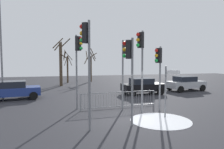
{
  "coord_description": "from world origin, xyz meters",
  "views": [
    {
      "loc": [
        -3.8,
        -10.84,
        3.25
      ],
      "look_at": [
        -0.27,
        3.52,
        2.15
      ],
      "focal_mm": 34.52,
      "sensor_mm": 36.0,
      "label": 1
    }
  ],
  "objects_px": {
    "traffic_light_mid_right": "(87,51)",
    "bare_tree_centre": "(91,66)",
    "traffic_light_rear_left": "(125,59)",
    "bare_tree_right": "(61,62)",
    "direction_sign_post": "(167,89)",
    "car_blue_near": "(15,90)",
    "street_lamp": "(1,37)",
    "traffic_light_rear_right": "(159,64)",
    "traffic_light_mid_left": "(78,55)",
    "traffic_light_foreground_right": "(141,53)",
    "traffic_light_foreground_left": "(129,62)",
    "car_black_far": "(143,86)",
    "car_silver_mid": "(186,83)",
    "bare_tree_left": "(68,68)"
  },
  "relations": [
    {
      "from": "traffic_light_foreground_left",
      "to": "traffic_light_foreground_right",
      "type": "bearing_deg",
      "value": 6.87
    },
    {
      "from": "traffic_light_mid_right",
      "to": "bare_tree_left",
      "type": "height_order",
      "value": "traffic_light_mid_right"
    },
    {
      "from": "car_silver_mid",
      "to": "street_lamp",
      "type": "bearing_deg",
      "value": 176.44
    },
    {
      "from": "car_black_far",
      "to": "traffic_light_rear_left",
      "type": "bearing_deg",
      "value": -124.61
    },
    {
      "from": "traffic_light_rear_left",
      "to": "bare_tree_right",
      "type": "bearing_deg",
      "value": -139.59
    },
    {
      "from": "car_blue_near",
      "to": "direction_sign_post",
      "type": "bearing_deg",
      "value": -48.19
    },
    {
      "from": "traffic_light_mid_left",
      "to": "car_black_far",
      "type": "distance_m",
      "value": 8.18
    },
    {
      "from": "direction_sign_post",
      "to": "bare_tree_centre",
      "type": "relative_size",
      "value": 0.61
    },
    {
      "from": "traffic_light_foreground_left",
      "to": "traffic_light_rear_left",
      "type": "relative_size",
      "value": 0.96
    },
    {
      "from": "traffic_light_mid_left",
      "to": "traffic_light_foreground_left",
      "type": "bearing_deg",
      "value": 78.27
    },
    {
      "from": "traffic_light_mid_right",
      "to": "bare_tree_centre",
      "type": "distance_m",
      "value": 20.87
    },
    {
      "from": "car_blue_near",
      "to": "street_lamp",
      "type": "distance_m",
      "value": 4.24
    },
    {
      "from": "traffic_light_rear_left",
      "to": "bare_tree_centre",
      "type": "xyz_separation_m",
      "value": [
        0.29,
        17.3,
        -1.06
      ]
    },
    {
      "from": "traffic_light_foreground_left",
      "to": "car_silver_mid",
      "type": "height_order",
      "value": "traffic_light_foreground_left"
    },
    {
      "from": "street_lamp",
      "to": "bare_tree_right",
      "type": "xyz_separation_m",
      "value": [
        4.47,
        8.17,
        -2.05
      ]
    },
    {
      "from": "direction_sign_post",
      "to": "bare_tree_right",
      "type": "bearing_deg",
      "value": 132.04
    },
    {
      "from": "traffic_light_foreground_left",
      "to": "traffic_light_mid_right",
      "type": "distance_m",
      "value": 2.17
    },
    {
      "from": "street_lamp",
      "to": "car_blue_near",
      "type": "bearing_deg",
      "value": 26.32
    },
    {
      "from": "car_black_far",
      "to": "car_blue_near",
      "type": "bearing_deg",
      "value": 176.83
    },
    {
      "from": "bare_tree_left",
      "to": "traffic_light_mid_left",
      "type": "bearing_deg",
      "value": -89.71
    },
    {
      "from": "street_lamp",
      "to": "bare_tree_left",
      "type": "xyz_separation_m",
      "value": [
        5.35,
        11.46,
        -2.89
      ]
    },
    {
      "from": "bare_tree_right",
      "to": "traffic_light_mid_left",
      "type": "bearing_deg",
      "value": -85.62
    },
    {
      "from": "traffic_light_mid_right",
      "to": "direction_sign_post",
      "type": "xyz_separation_m",
      "value": [
        4.49,
        1.02,
        -1.99
      ]
    },
    {
      "from": "direction_sign_post",
      "to": "bare_tree_centre",
      "type": "xyz_separation_m",
      "value": [
        -1.4,
        19.56,
        0.55
      ]
    },
    {
      "from": "traffic_light_rear_right",
      "to": "bare_tree_centre",
      "type": "relative_size",
      "value": 0.85
    },
    {
      "from": "traffic_light_mid_left",
      "to": "traffic_light_rear_right",
      "type": "distance_m",
      "value": 5.04
    },
    {
      "from": "traffic_light_foreground_right",
      "to": "bare_tree_left",
      "type": "relative_size",
      "value": 1.09
    },
    {
      "from": "traffic_light_rear_left",
      "to": "traffic_light_rear_right",
      "type": "distance_m",
      "value": 2.09
    },
    {
      "from": "car_black_far",
      "to": "bare_tree_left",
      "type": "distance_m",
      "value": 12.88
    },
    {
      "from": "direction_sign_post",
      "to": "street_lamp",
      "type": "distance_m",
      "value": 12.83
    },
    {
      "from": "traffic_light_mid_left",
      "to": "bare_tree_centre",
      "type": "xyz_separation_m",
      "value": [
        3.13,
        16.47,
        -1.31
      ]
    },
    {
      "from": "bare_tree_centre",
      "to": "street_lamp",
      "type": "bearing_deg",
      "value": -125.11
    },
    {
      "from": "traffic_light_rear_left",
      "to": "bare_tree_right",
      "type": "relative_size",
      "value": 0.77
    },
    {
      "from": "car_black_far",
      "to": "bare_tree_right",
      "type": "bearing_deg",
      "value": 129.6
    },
    {
      "from": "bare_tree_left",
      "to": "bare_tree_right",
      "type": "xyz_separation_m",
      "value": [
        -0.87,
        -3.29,
        0.84
      ]
    },
    {
      "from": "car_blue_near",
      "to": "traffic_light_rear_right",
      "type": "bearing_deg",
      "value": -42.17
    },
    {
      "from": "traffic_light_mid_left",
      "to": "traffic_light_rear_left",
      "type": "distance_m",
      "value": 2.97
    },
    {
      "from": "car_silver_mid",
      "to": "car_blue_near",
      "type": "distance_m",
      "value": 15.92
    },
    {
      "from": "traffic_light_foreground_right",
      "to": "bare_tree_centre",
      "type": "relative_size",
      "value": 1.04
    },
    {
      "from": "street_lamp",
      "to": "traffic_light_foreground_left",
      "type": "bearing_deg",
      "value": -47.11
    },
    {
      "from": "traffic_light_rear_left",
      "to": "car_blue_near",
      "type": "xyz_separation_m",
      "value": [
        -7.5,
        5.51,
        -2.46
      ]
    },
    {
      "from": "traffic_light_mid_right",
      "to": "traffic_light_rear_right",
      "type": "bearing_deg",
      "value": -16.49
    },
    {
      "from": "direction_sign_post",
      "to": "car_silver_mid",
      "type": "distance_m",
      "value": 10.95
    },
    {
      "from": "traffic_light_rear_right",
      "to": "car_blue_near",
      "type": "bearing_deg",
      "value": 25.97
    },
    {
      "from": "car_silver_mid",
      "to": "bare_tree_left",
      "type": "xyz_separation_m",
      "value": [
        -11.32,
        10.23,
        1.26
      ]
    },
    {
      "from": "traffic_light_foreground_left",
      "to": "direction_sign_post",
      "type": "relative_size",
      "value": 1.48
    },
    {
      "from": "car_blue_near",
      "to": "bare_tree_right",
      "type": "xyz_separation_m",
      "value": [
        3.7,
        7.79,
        2.1
      ]
    },
    {
      "from": "traffic_light_foreground_right",
      "to": "traffic_light_mid_left",
      "type": "bearing_deg",
      "value": 31.72
    },
    {
      "from": "traffic_light_mid_left",
      "to": "bare_tree_left",
      "type": "height_order",
      "value": "traffic_light_mid_left"
    },
    {
      "from": "traffic_light_mid_right",
      "to": "car_silver_mid",
      "type": "bearing_deg",
      "value": -3.16
    }
  ]
}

